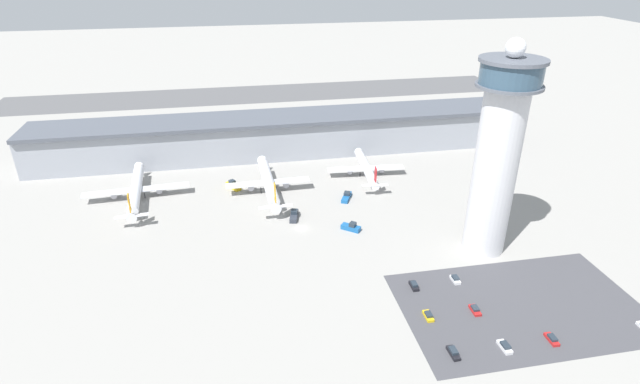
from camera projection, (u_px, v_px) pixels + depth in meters
ground_plane at (301, 228)px, 169.93m from camera, size 1000.00×1000.00×0.00m
terminal_building at (278, 135)px, 227.64m from camera, size 215.35×25.00×17.98m
runway_strip at (260, 94)px, 325.52m from camera, size 323.02×44.00×0.01m
control_tower at (498, 152)px, 144.41m from camera, size 18.26×18.26×64.95m
parking_lot_surface at (521, 306)px, 132.99m from camera, size 64.00×40.00×0.01m
airplane_gate_alpha at (136, 190)px, 187.77m from camera, size 39.19×46.16×12.41m
airplane_gate_bravo at (268, 182)px, 192.26m from camera, size 32.56×44.90×13.63m
airplane_gate_charlie at (366, 168)px, 206.63m from camera, size 32.34×36.98×11.47m
service_truck_catering at (233, 185)px, 197.85m from camera, size 5.95×7.79×3.09m
service_truck_fuel at (347, 197)px, 189.50m from camera, size 5.80×8.65×2.43m
service_truck_baggage at (294, 215)px, 175.95m from camera, size 4.31×8.41×2.79m
service_truck_water at (351, 227)px, 168.42m from camera, size 6.68×6.08×2.93m
car_blue_compact at (475, 310)px, 130.83m from camera, size 1.93×4.34×1.39m
car_white_wagon at (455, 279)px, 142.84m from camera, size 1.85×4.04×1.44m
car_black_suv at (414, 286)px, 140.08m from camera, size 1.76×4.29×1.60m
car_navy_sedan at (552, 339)px, 121.07m from camera, size 1.86×4.50×1.40m
car_silver_sedan at (453, 353)px, 116.96m from camera, size 1.78×4.64×1.53m
car_grey_coupe at (428, 316)px, 128.75m from camera, size 1.84×4.27×1.39m
car_red_hatchback at (505, 347)px, 118.73m from camera, size 2.01×4.64×1.47m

